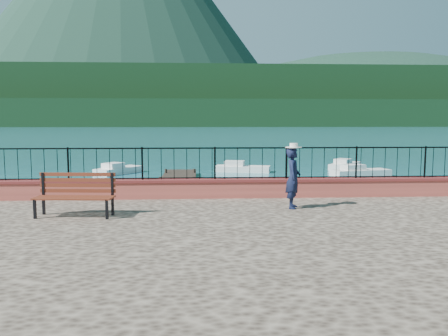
{
  "coord_description": "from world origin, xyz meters",
  "views": [
    {
      "loc": [
        -0.77,
        -9.54,
        3.53
      ],
      "look_at": [
        -0.12,
        2.0,
        2.3
      ],
      "focal_mm": 35.0,
      "sensor_mm": 36.0,
      "label": 1
    }
  ],
  "objects": [
    {
      "name": "ground",
      "position": [
        0.0,
        0.0,
        0.0
      ],
      "size": [
        2000.0,
        2000.0,
        0.0
      ],
      "primitive_type": "plane",
      "color": "#19596B",
      "rests_on": "ground"
    },
    {
      "name": "parapet",
      "position": [
        0.0,
        3.7,
        1.49
      ],
      "size": [
        28.0,
        0.46,
        0.58
      ],
      "primitive_type": "cube",
      "color": "#C45247",
      "rests_on": "promenade"
    },
    {
      "name": "railing",
      "position": [
        0.0,
        3.7,
        2.25
      ],
      "size": [
        27.0,
        0.05,
        0.95
      ],
      "primitive_type": "cube",
      "color": "black",
      "rests_on": "parapet"
    },
    {
      "name": "dock",
      "position": [
        -2.0,
        12.0,
        0.15
      ],
      "size": [
        2.0,
        16.0,
        0.3
      ],
      "primitive_type": "cube",
      "color": "#2D231C",
      "rests_on": "ground"
    },
    {
      "name": "far_forest",
      "position": [
        0.0,
        300.0,
        9.0
      ],
      "size": [
        900.0,
        60.0,
        18.0
      ],
      "primitive_type": "cube",
      "color": "black",
      "rests_on": "ground"
    },
    {
      "name": "foothills",
      "position": [
        0.0,
        360.0,
        22.0
      ],
      "size": [
        900.0,
        120.0,
        44.0
      ],
      "primitive_type": "cube",
      "color": "black",
      "rests_on": "ground"
    },
    {
      "name": "volcano",
      "position": [
        -120.0,
        700.0,
        190.0
      ],
      "size": [
        560.0,
        560.0,
        380.0
      ],
      "primitive_type": "cone",
      "color": "#142D23",
      "rests_on": "ground"
    },
    {
      "name": "companion_hill",
      "position": [
        220.0,
        560.0,
        0.0
      ],
      "size": [
        448.0,
        384.0,
        180.0
      ],
      "primitive_type": "ellipsoid",
      "color": "#142D23",
      "rests_on": "ground"
    },
    {
      "name": "park_bench",
      "position": [
        -3.84,
        1.23,
        1.52
      ],
      "size": [
        1.96,
        0.79,
        1.06
      ],
      "rotation": [
        0.0,
        0.0,
        -0.09
      ],
      "color": "black",
      "rests_on": "promenade"
    },
    {
      "name": "person",
      "position": [
        1.74,
        1.97,
        2.02
      ],
      "size": [
        0.54,
        0.68,
        1.64
      ],
      "primitive_type": "imported",
      "rotation": [
        0.0,
        0.0,
        1.3
      ],
      "color": "black",
      "rests_on": "promenade"
    },
    {
      "name": "hat",
      "position": [
        1.74,
        1.97,
        2.9
      ],
      "size": [
        0.44,
        0.44,
        0.12
      ],
      "primitive_type": "cylinder",
      "color": "white",
      "rests_on": "person"
    },
    {
      "name": "boat_0",
      "position": [
        -7.93,
        11.44,
        0.4
      ],
      "size": [
        4.14,
        1.82,
        0.8
      ],
      "primitive_type": "cube",
      "rotation": [
        0.0,
        0.0,
        0.13
      ],
      "color": "white",
      "rests_on": "ground"
    },
    {
      "name": "boat_1",
      "position": [
        2.47,
        10.31,
        0.4
      ],
      "size": [
        3.98,
        1.43,
        0.8
      ],
      "primitive_type": "cube",
      "rotation": [
        0.0,
        0.0,
        0.03
      ],
      "color": "silver",
      "rests_on": "ground"
    },
    {
      "name": "boat_2",
      "position": [
        9.71,
        18.12,
        0.4
      ],
      "size": [
        3.99,
        2.06,
        0.8
      ],
      "primitive_type": "cube",
      "rotation": [
        0.0,
        0.0,
        0.21
      ],
      "color": "silver",
      "rests_on": "ground"
    },
    {
      "name": "boat_3",
      "position": [
        -6.25,
        20.36,
        0.4
      ],
      "size": [
        3.06,
        3.66,
        0.8
      ],
      "primitive_type": "cube",
      "rotation": [
        0.0,
        0.0,
        0.98
      ],
      "color": "white",
      "rests_on": "ground"
    },
    {
      "name": "boat_4",
      "position": [
        2.26,
        20.89,
        0.4
      ],
      "size": [
        4.01,
        2.16,
        0.8
      ],
      "primitive_type": "cube",
      "rotation": [
        0.0,
        0.0,
        -0.24
      ],
      "color": "white",
      "rests_on": "ground"
    },
    {
      "name": "boat_5",
      "position": [
        10.22,
        22.61,
        0.4
      ],
      "size": [
        3.28,
        3.69,
        0.8
      ],
      "primitive_type": "cube",
      "rotation": [
        0.0,
        0.0,
        0.91
      ],
      "color": "silver",
      "rests_on": "ground"
    }
  ]
}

